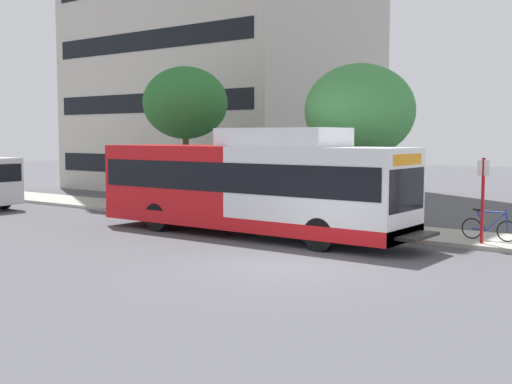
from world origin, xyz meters
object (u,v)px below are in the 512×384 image
object	(u,v)px
street_tree_mid_block	(185,103)
bicycle_parked	(490,227)
transit_bus	(249,186)
bus_stop_sign_pole	(483,194)
street_tree_near_stop	(360,111)

from	to	relation	value
street_tree_mid_block	bicycle_parked	bearing A→B (deg)	-95.72
transit_bus	bicycle_parked	size ratio (longest dim) A/B	6.96
transit_bus	bus_stop_sign_pole	size ratio (longest dim) A/B	4.71
bus_stop_sign_pole	bicycle_parked	distance (m)	1.30
bus_stop_sign_pole	street_tree_near_stop	bearing A→B (deg)	70.52
street_tree_mid_block	transit_bus	bearing A→B (deg)	-122.09
transit_bus	bus_stop_sign_pole	xyz separation A→B (m)	(2.34, -7.12, -0.05)
street_tree_near_stop	bus_stop_sign_pole	bearing A→B (deg)	-109.48
bicycle_parked	street_tree_mid_block	size ratio (longest dim) A/B	0.28
transit_bus	bicycle_parked	xyz separation A→B (m)	(3.05, -7.12, -1.14)
transit_bus	bicycle_parked	distance (m)	7.83
bus_stop_sign_pole	bicycle_parked	world-z (taller)	bus_stop_sign_pole
bus_stop_sign_pole	bicycle_parked	xyz separation A→B (m)	(0.72, -0.01, -1.09)
bicycle_parked	street_tree_mid_block	xyz separation A→B (m)	(1.43, 14.27, 4.32)
transit_bus	bus_stop_sign_pole	world-z (taller)	transit_bus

